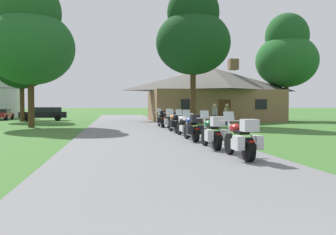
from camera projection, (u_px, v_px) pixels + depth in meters
The scene contains 19 objects.
ground_plane at pixel (138, 131), 21.50m from camera, with size 500.00×500.00×0.00m, color #386628.
asphalt_driveway at pixel (140, 133), 19.53m from camera, with size 6.40×80.00×0.06m, color slate.
motorcycle_red_nearest_to_camera at pixel (242, 139), 9.88m from camera, with size 0.73×2.08×1.30m.
motorcycle_green_second_in_row at pixel (213, 133), 12.30m from camera, with size 0.73×2.08×1.30m.
motorcycle_blue_third_in_row at pixel (193, 128), 15.03m from camera, with size 0.77×2.08×1.30m.
motorcycle_silver_fourth_in_row at pixel (184, 125), 17.37m from camera, with size 0.69×2.08×1.30m.
motorcycle_orange_fifth_in_row at pixel (175, 123), 19.85m from camera, with size 0.82×2.08×1.30m.
motorcycle_orange_sixth_in_row at pixel (170, 121), 22.50m from camera, with size 0.81×2.08×1.30m.
motorcycle_green_farthest_in_row at pixel (162, 119), 24.93m from camera, with size 0.77×2.08×1.30m.
stone_lodge at pixel (212, 94), 36.45m from camera, with size 13.07×8.83×6.32m.
bystander_olive_shirt_near_lodge at pixel (227, 113), 27.93m from camera, with size 0.27×0.54×1.69m.
bystander_gray_shirt_beside_signpost at pixel (215, 114), 26.96m from camera, with size 0.31×0.53×1.69m.
tree_by_lodge_front at pixel (193, 34), 28.26m from camera, with size 5.86×5.86×11.03m.
tree_left_far at pixel (22, 60), 35.42m from camera, with size 5.28×5.28×9.58m.
tree_left_near at pixel (30, 37), 25.41m from camera, with size 6.20×6.20×10.46m.
tree_right_of_lodge at pixel (287, 54), 37.03m from camera, with size 6.33×6.33×11.06m.
metal_silo_distant at pixel (2, 84), 46.46m from camera, with size 4.45×4.45×8.66m.
parked_black_suv_far_left at pixel (44, 113), 37.03m from camera, with size 4.76×2.29×1.40m.
parked_red_sedan_far_left at pixel (1, 114), 39.19m from camera, with size 1.97×4.23×1.20m.
Camera 1 is at (-1.46, -1.49, 1.52)m, focal length 38.46 mm.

